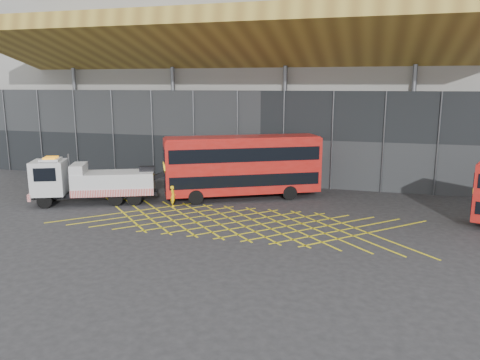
% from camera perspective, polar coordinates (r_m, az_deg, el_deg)
% --- Properties ---
extents(ground_plane, '(120.00, 120.00, 0.00)m').
position_cam_1_polar(ground_plane, '(30.60, -6.21, -4.64)').
color(ground_plane, '#252527').
extents(road_markings, '(23.16, 7.16, 0.01)m').
position_cam_1_polar(road_markings, '(29.57, -0.43, -5.13)').
color(road_markings, yellow).
rests_on(road_markings, ground_plane).
extents(construction_building, '(55.00, 23.97, 18.00)m').
position_cam_1_polar(construction_building, '(46.51, 4.54, 12.12)').
color(construction_building, gray).
rests_on(construction_building, ground_plane).
extents(recovery_truck, '(9.80, 5.63, 3.53)m').
position_cam_1_polar(recovery_truck, '(35.48, -17.85, -0.16)').
color(recovery_truck, black).
rests_on(recovery_truck, ground_plane).
extents(bus_towed, '(11.50, 7.74, 4.72)m').
position_cam_1_polar(bus_towed, '(35.07, 0.28, 1.92)').
color(bus_towed, '#AD140F').
rests_on(bus_towed, ground_plane).
extents(worker, '(0.56, 0.65, 1.51)m').
position_cam_1_polar(worker, '(33.42, -8.17, -1.96)').
color(worker, yellow).
rests_on(worker, ground_plane).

